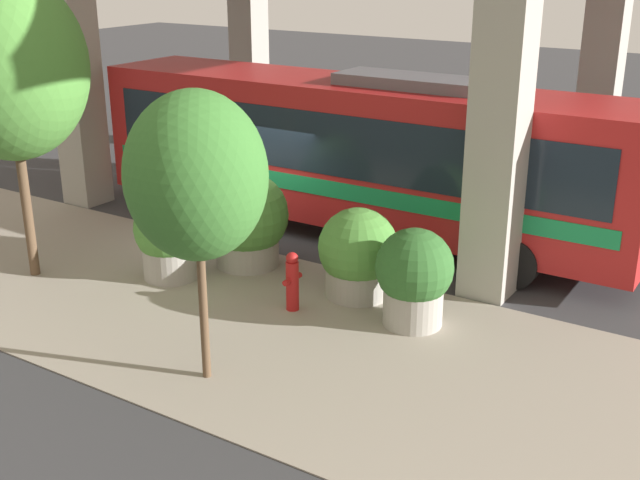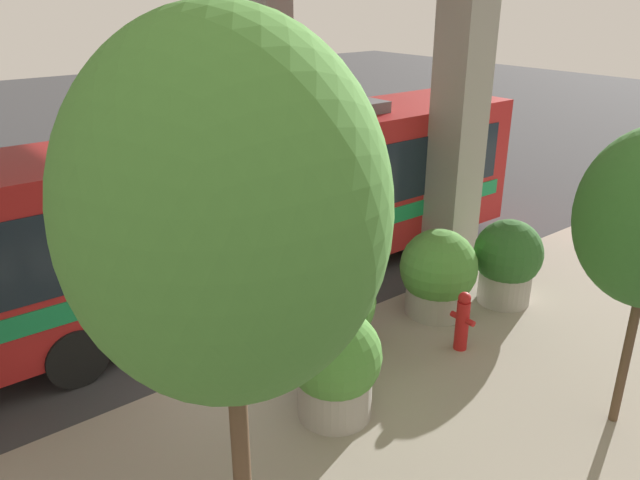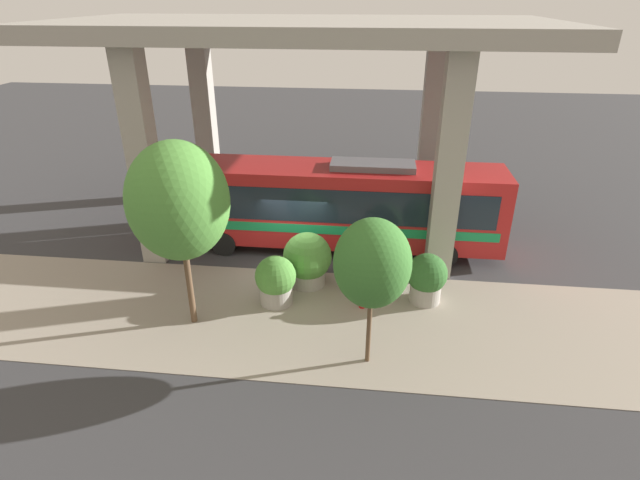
% 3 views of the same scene
% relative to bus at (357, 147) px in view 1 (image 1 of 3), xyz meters
% --- Properties ---
extents(ground_plane, '(80.00, 80.00, 0.00)m').
position_rel_bus_xyz_m(ground_plane, '(-2.17, 1.59, -2.01)').
color(ground_plane, '#38383A').
rests_on(ground_plane, ground).
extents(sidewalk_strip, '(6.00, 40.00, 0.02)m').
position_rel_bus_xyz_m(sidewalk_strip, '(-5.17, 1.59, -2.00)').
color(sidewalk_strip, gray).
rests_on(sidewalk_strip, ground).
extents(bus, '(2.57, 12.80, 3.70)m').
position_rel_bus_xyz_m(bus, '(0.00, 0.00, 0.00)').
color(bus, '#B21E1E').
rests_on(bus, ground).
extents(fire_hydrant, '(0.49, 0.23, 1.13)m').
position_rel_bus_xyz_m(fire_hydrant, '(-4.30, -1.16, -1.43)').
color(fire_hydrant, '#B21919').
rests_on(fire_hydrant, ground).
extents(planter_front, '(1.36, 1.36, 1.76)m').
position_rel_bus_xyz_m(planter_front, '(-3.67, -3.26, -1.09)').
color(planter_front, '#9E998E').
rests_on(planter_front, ground).
extents(planter_middle, '(1.49, 1.49, 1.73)m').
position_rel_bus_xyz_m(planter_middle, '(-3.12, -1.84, -1.16)').
color(planter_middle, '#9E998E').
rests_on(planter_middle, ground).
extents(planter_back, '(1.73, 1.73, 1.97)m').
position_rel_bus_xyz_m(planter_back, '(-2.98, 0.86, -1.03)').
color(planter_back, '#9E998E').
rests_on(planter_back, ground).
extents(planter_extra, '(1.38, 1.38, 1.72)m').
position_rel_bus_xyz_m(planter_extra, '(-4.32, 1.75, -1.14)').
color(planter_extra, '#9E998E').
rests_on(planter_extra, ground).
extents(street_tree_near, '(2.93, 2.93, 5.91)m').
position_rel_bus_xyz_m(street_tree_near, '(-5.70, 4.17, 2.14)').
color(street_tree_near, brown).
rests_on(street_tree_near, ground).
extents(street_tree_far, '(2.04, 2.04, 4.43)m').
position_rel_bus_xyz_m(street_tree_far, '(-7.00, -1.40, 1.19)').
color(street_tree_far, brown).
rests_on(street_tree_far, ground).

